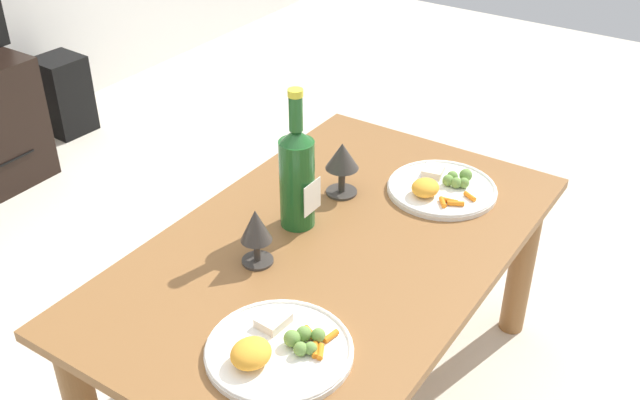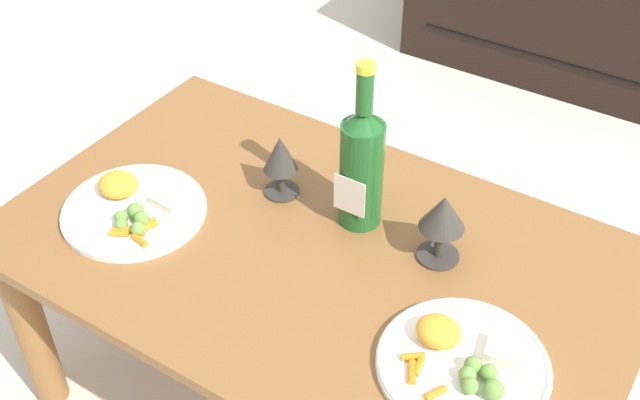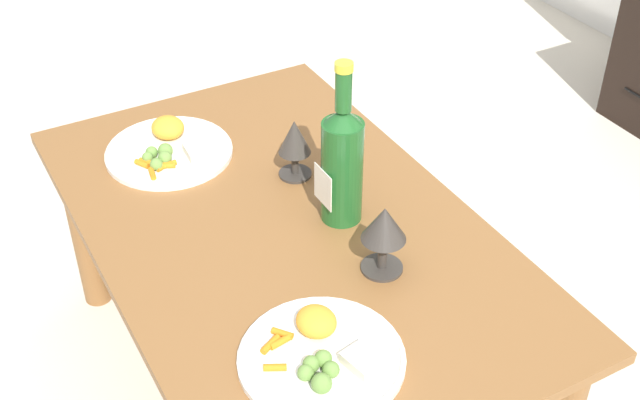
{
  "view_description": "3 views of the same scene",
  "coord_description": "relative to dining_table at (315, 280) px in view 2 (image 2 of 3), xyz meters",
  "views": [
    {
      "loc": [
        -1.18,
        -0.75,
        1.49
      ],
      "look_at": [
        0.01,
        0.04,
        0.6
      ],
      "focal_mm": 41.88,
      "sensor_mm": 36.0,
      "label": 1
    },
    {
      "loc": [
        0.59,
        -0.91,
        1.51
      ],
      "look_at": [
        -0.02,
        0.05,
        0.57
      ],
      "focal_mm": 44.47,
      "sensor_mm": 36.0,
      "label": 2
    },
    {
      "loc": [
        1.19,
        -0.57,
        1.54
      ],
      "look_at": [
        0.02,
        0.07,
        0.55
      ],
      "focal_mm": 47.31,
      "sensor_mm": 36.0,
      "label": 3
    }
  ],
  "objects": [
    {
      "name": "dining_table",
      "position": [
        0.0,
        0.0,
        0.0
      ],
      "size": [
        1.18,
        0.72,
        0.5
      ],
      "color": "brown",
      "rests_on": "ground_plane"
    },
    {
      "name": "tv_stand",
      "position": [
        -0.1,
        1.76,
        -0.17
      ],
      "size": [
        1.01,
        0.44,
        0.48
      ],
      "color": "black",
      "rests_on": "ground_plane"
    },
    {
      "name": "wine_bottle",
      "position": [
        0.03,
        0.11,
        0.22
      ],
      "size": [
        0.08,
        0.08,
        0.35
      ],
      "color": "#1E5923",
      "rests_on": "dining_table"
    },
    {
      "name": "goblet_left",
      "position": [
        -0.15,
        0.1,
        0.18
      ],
      "size": [
        0.07,
        0.07,
        0.14
      ],
      "color": "#38332D",
      "rests_on": "dining_table"
    },
    {
      "name": "goblet_right",
      "position": [
        0.2,
        0.1,
        0.18
      ],
      "size": [
        0.08,
        0.08,
        0.14
      ],
      "color": "#38332D",
      "rests_on": "dining_table"
    },
    {
      "name": "dinner_plate_left",
      "position": [
        -0.35,
        -0.11,
        0.1
      ],
      "size": [
        0.28,
        0.28,
        0.06
      ],
      "color": "white",
      "rests_on": "dining_table"
    },
    {
      "name": "dinner_plate_right",
      "position": [
        0.35,
        -0.11,
        0.1
      ],
      "size": [
        0.28,
        0.28,
        0.05
      ],
      "color": "white",
      "rests_on": "dining_table"
    }
  ]
}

